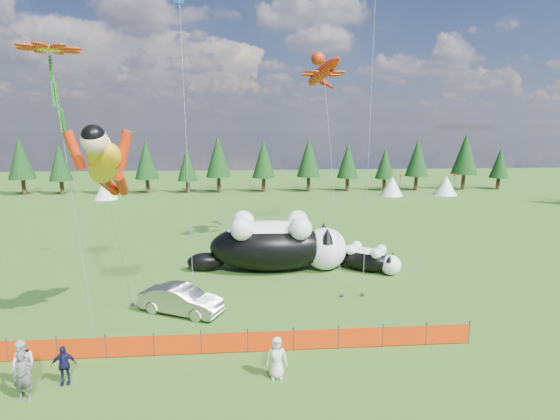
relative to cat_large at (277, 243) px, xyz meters
name	(u,v)px	position (x,y,z in m)	size (l,w,h in m)	color
ground	(227,323)	(-3.07, -8.13, -1.87)	(160.00, 160.00, 0.00)	#14390A
safety_fence	(225,343)	(-3.07, -11.13, -1.37)	(22.06, 0.06, 1.10)	#262626
tree_line	(238,166)	(-3.07, 36.87, 2.13)	(90.00, 4.00, 8.00)	black
festival_tents	(316,187)	(7.93, 31.87, -0.47)	(50.00, 3.20, 2.80)	white
cat_large	(277,243)	(0.00, 0.00, 0.00)	(10.93, 4.13, 3.95)	black
cat_small	(368,259)	(6.23, -0.75, -1.00)	(4.44, 3.66, 1.84)	black
car	(181,300)	(-5.51, -6.73, -1.14)	(1.56, 4.47, 1.47)	#A7A7AC
spectator_a	(23,376)	(-10.11, -13.85, -0.95)	(0.68, 0.44, 1.85)	#525257
spectator_b	(23,365)	(-10.46, -13.09, -0.93)	(0.92, 0.54, 1.88)	silver
spectator_c	(64,365)	(-9.07, -12.94, -1.10)	(0.91, 0.47, 1.55)	black
spectator_e	(277,358)	(-0.95, -13.17, -1.03)	(0.82, 0.54, 1.69)	silver
superhero_kite	(105,164)	(-8.55, -7.96, 6.12)	(5.71, 5.87, 10.17)	#FDB20D
gecko_kite	(323,72)	(4.03, 5.74, 11.98)	(5.30, 14.69, 17.57)	#B42409
flower_kite	(50,52)	(-10.62, -7.77, 11.05)	(3.50, 4.38, 13.40)	#B42409
diamond_kite_a	(180,7)	(-5.60, -2.11, 14.45)	(1.50, 5.80, 18.13)	blue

